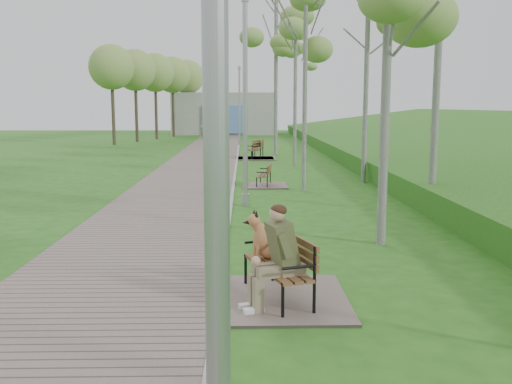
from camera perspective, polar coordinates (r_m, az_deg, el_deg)
walkway at (r=27.12m, az=-5.70°, el=2.69°), size 3.50×67.00×0.04m
kerb at (r=27.03m, az=-2.00°, el=2.72°), size 0.10×67.00×0.05m
embankment at (r=28.06m, az=23.29°, el=2.19°), size 14.00×70.00×1.60m
building_north at (r=56.40m, az=-3.13°, el=7.82°), size 10.00×5.20×4.00m
bench_main at (r=8.33m, az=1.77°, el=-7.67°), size 1.97×2.19×1.72m
bench_second at (r=20.12m, az=0.79°, el=1.10°), size 1.56×1.73×0.96m
bench_third at (r=30.35m, az=0.02°, el=3.77°), size 1.99×2.22×1.22m
bench_far at (r=30.63m, az=-0.22°, el=3.82°), size 2.01×2.24×1.24m
lamp_post_near at (r=2.95m, az=-4.04°, el=7.12°), size 0.23×0.23×5.89m
lamp_post_second at (r=15.94m, az=-1.08°, el=8.38°), size 0.23×0.23×5.88m
lamp_post_third at (r=40.35m, az=-1.66°, el=8.31°), size 0.21×0.21×5.50m
lamp_post_far at (r=50.39m, az=-1.17°, el=8.33°), size 0.21×0.21×5.39m
pedestrian_near at (r=36.73m, az=-3.31°, el=5.58°), size 0.65×0.46×1.70m
pedestrian_far at (r=48.51m, az=-5.23°, el=6.28°), size 0.89×0.74×1.65m
birch_mid_c at (r=26.79m, az=4.00°, el=15.32°), size 2.35×2.35×7.56m
birch_far_b at (r=33.22m, az=2.03°, el=16.36°), size 2.93×2.93×9.26m
birch_far_c at (r=44.79m, az=5.09°, el=13.91°), size 2.28×2.28×8.84m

